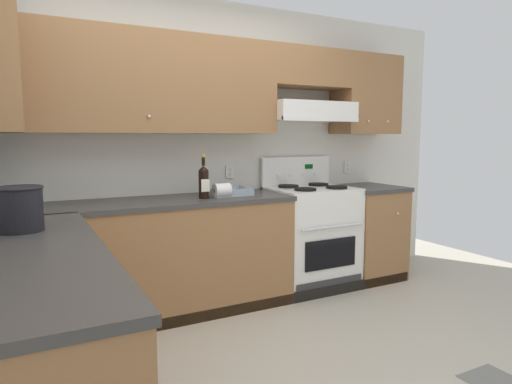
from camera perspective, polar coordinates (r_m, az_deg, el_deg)
name	(u,v)px	position (r m, az deg, el deg)	size (l,w,h in m)	color
ground_plane	(276,378)	(2.83, 2.53, -22.46)	(7.04, 7.04, 0.00)	#B2AA99
floor_accent_tile	(495,381)	(3.11, 28.02, -20.40)	(0.30, 0.30, 0.01)	slate
wall_back	(228,127)	(4.01, -3.57, 8.24)	(4.68, 0.57, 2.55)	silver
counter_back_run	(203,253)	(3.72, -6.79, -7.69)	(3.60, 0.65, 0.91)	olive
counter_left_run	(33,352)	(2.32, -26.37, -17.69)	(0.63, 1.91, 0.91)	olive
stove	(311,236)	(4.22, 7.01, -5.55)	(0.76, 0.62, 1.20)	white
wine_bottle	(204,181)	(3.55, -6.65, 1.37)	(0.08, 0.08, 0.35)	black
bowl	(229,193)	(3.75, -3.44, -0.09)	(0.33, 0.27, 0.06)	#9EADB7
bucket	(20,208)	(2.60, -27.73, -1.79)	(0.24, 0.24, 0.23)	black
paper_towel_roll	(222,190)	(3.61, -4.33, 0.21)	(0.13, 0.11, 0.11)	white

